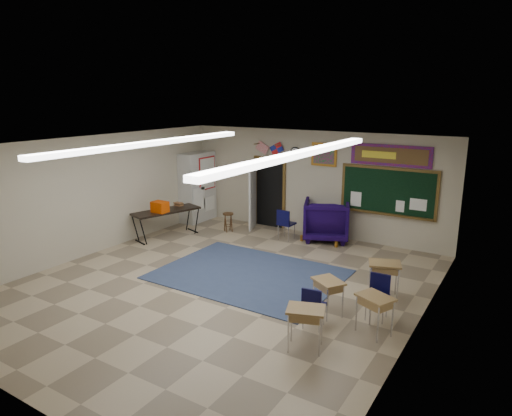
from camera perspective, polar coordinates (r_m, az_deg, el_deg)
The scene contains 25 objects.
floor at distance 9.97m, azimuth -4.41°, elevation -9.56°, with size 9.00×9.00×0.00m, color tan.
back_wall at distance 13.26m, azimuth 7.04°, elevation 3.13°, with size 8.00×0.04×3.00m, color #B3A891.
front_wall at distance 6.63m, azimuth -28.69°, elevation -9.76°, with size 8.00×0.04×3.00m, color #B3A891.
left_wall at distance 12.22m, azimuth -19.87°, elevation 1.46°, with size 0.04×9.00×3.00m, color #B3A891.
right_wall at distance 7.87m, azimuth 19.67°, elevation -5.18°, with size 0.04×9.00×3.00m, color #B3A891.
ceiling at distance 9.19m, azimuth -4.76°, elevation 7.85°, with size 8.00×9.00×0.04m, color silver.
area_rug at distance 10.46m, azimuth -0.90°, elevation -8.28°, with size 4.00×3.00×0.02m, color navy.
fluorescent_strips at distance 9.20m, azimuth -4.76°, elevation 7.48°, with size 3.86×6.00×0.10m, color white, non-canonical shape.
doorway at distance 13.91m, azimuth 1.11°, elevation 1.88°, with size 1.10×0.89×2.16m.
chalkboard at distance 12.49m, azimuth 16.14°, elevation 1.83°, with size 2.55×0.14×1.30m.
bulletin_board at distance 12.33m, azimuth 16.46°, elevation 6.32°, with size 2.10×0.05×0.55m.
framed_art_print at distance 12.96m, azimuth 8.50°, elevation 6.63°, with size 0.75×0.05×0.65m.
wall_clock at distance 13.34m, azimuth 4.93°, elevation 6.94°, with size 0.32×0.05×0.32m.
wall_flags at distance 13.70m, azimuth 1.70°, elevation 7.72°, with size 1.16×0.06×0.70m, color red, non-canonical shape.
storage_cabinet at distance 14.74m, azimuth -7.30°, elevation 2.62°, with size 0.59×1.25×2.20m.
wingback_armchair at distance 12.91m, azimuth 8.78°, elevation -1.48°, with size 1.21×1.25×1.13m, color black.
student_chair_reading at distance 12.81m, azimuth 3.83°, elevation -2.05°, with size 0.44×0.44×0.89m, color black, non-canonical shape.
student_chair_desk_a at distance 8.18m, azimuth 7.25°, elevation -12.13°, with size 0.39×0.39×0.78m, color black, non-canonical shape.
student_chair_desk_b at distance 8.67m, azimuth 14.89°, elevation -10.82°, with size 0.41×0.41×0.81m, color black, non-canonical shape.
student_desk_front_left at distance 8.66m, azimuth 8.97°, elevation -10.72°, with size 0.71×0.66×0.68m.
student_desk_front_right at distance 9.57m, azimuth 15.69°, elevation -8.42°, with size 0.74×0.65×0.74m.
student_desk_back_left at distance 7.53m, azimuth 6.18°, elevation -14.48°, with size 0.71×0.62×0.71m.
student_desk_back_right at distance 8.16m, azimuth 14.58°, elevation -12.57°, with size 0.71×0.64×0.69m.
folding_table at distance 13.25m, azimuth -11.11°, elevation -1.77°, with size 1.20×2.03×1.10m.
wooden_stool at distance 13.61m, azimuth -3.49°, elevation -1.76°, with size 0.32×0.32×0.56m.
Camera 1 is at (5.46, -7.33, 3.98)m, focal length 32.00 mm.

